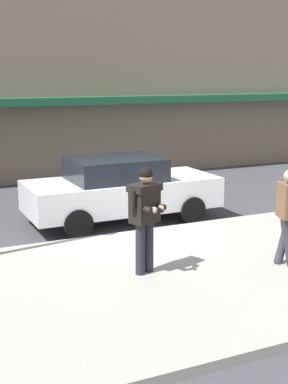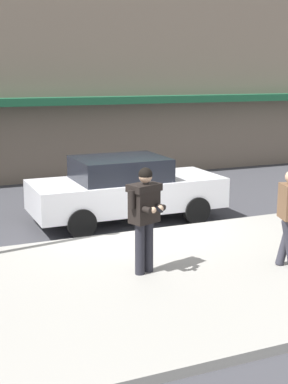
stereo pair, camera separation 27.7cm
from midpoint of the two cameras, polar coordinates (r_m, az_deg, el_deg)
The scene contains 6 objects.
ground_plane at distance 11.66m, azimuth -2.95°, elevation -4.62°, with size 80.00×80.00×0.00m, color #3D3D42.
sidewalk at distance 9.69m, azimuth 9.06°, elevation -7.91°, with size 32.00×5.30×0.14m, color #99968E.
curb_paint_line at distance 12.09m, azimuth 1.36°, elevation -3.96°, with size 28.00×0.12×0.01m, color silver.
parked_sedan_mid at distance 12.56m, azimuth -3.13°, elevation 0.35°, with size 4.51×1.95×1.54m.
man_texting_on_phone at distance 8.78m, azimuth -0.79°, elevation -1.82°, with size 0.62×0.65×1.81m.
pedestrian_dark_coat at distance 9.48m, azimuth 14.27°, elevation -2.04°, with size 0.41×0.58×1.70m.
Camera 1 is at (-4.28, -10.29, 3.41)m, focal length 50.00 mm.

